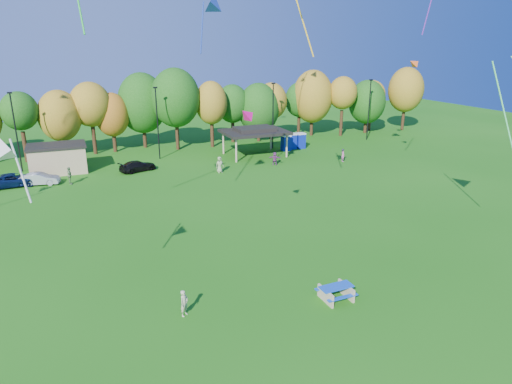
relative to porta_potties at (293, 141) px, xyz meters
name	(u,v)px	position (x,y,z in m)	size (l,w,h in m)	color
ground	(277,339)	(-20.38, -38.42, -1.10)	(160.00, 160.00, 0.00)	#19600F
tree_line	(126,108)	(-21.41, 7.09, 4.82)	(93.57, 10.55, 11.15)	black
lamp_posts	(157,121)	(-18.38, 1.58, 3.80)	(64.50, 0.25, 9.09)	black
utility_building	(58,158)	(-30.38, -0.42, 0.54)	(6.30, 4.30, 3.25)	tan
pavilion	(255,131)	(-6.38, -1.42, 2.13)	(8.20, 6.20, 3.77)	tan
porta_potties	(293,141)	(0.00, 0.00, 0.00)	(3.75, 1.90, 2.18)	#0B209A
picnic_table	(336,292)	(-15.64, -36.32, -0.60)	(2.00, 1.67, 0.85)	tan
kite_flyer	(184,303)	(-24.18, -34.57, -0.34)	(0.55, 0.36, 1.52)	#B7AE89
car_b	(40,179)	(-32.29, -4.98, -0.45)	(1.37, 3.92, 1.29)	#ACACB1
car_c	(14,180)	(-34.73, -4.53, -0.42)	(2.26, 4.91, 1.36)	#0A1941
car_d	(138,166)	(-21.93, -3.50, -0.47)	(1.75, 4.30, 1.25)	black
far_person_0	(275,158)	(-6.01, -7.00, -0.28)	(1.51, 0.48, 1.63)	#85377F
far_person_1	(343,155)	(2.58, -8.76, -0.28)	(0.59, 0.39, 1.63)	#C25B94
far_person_3	(70,176)	(-29.34, -6.00, -0.17)	(1.09, 0.45, 1.86)	#628652
far_person_4	(220,165)	(-13.29, -7.67, -0.17)	(0.91, 0.59, 1.86)	#93A26F
kite_2	(3,147)	(-31.54, -34.47, 8.95)	(1.73, 2.22, 3.52)	beige
kite_3	(246,114)	(-18.28, -28.88, 8.79)	(1.41, 1.22, 1.20)	#CB0B6B
kite_4	(413,63)	(5.39, -16.56, 11.12)	(1.34, 1.10, 1.28)	#E0531A
kite_14	(213,1)	(-18.01, -21.71, 16.00)	(2.23, 2.89, 4.65)	navy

